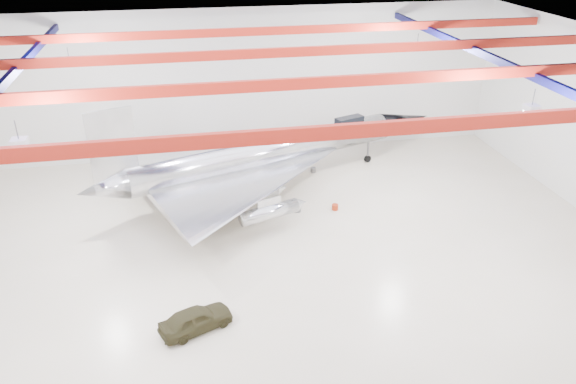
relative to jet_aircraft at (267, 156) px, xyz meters
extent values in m
plane|color=beige|center=(-1.09, -8.23, -2.39)|extent=(40.00, 40.00, 0.00)
plane|color=silver|center=(-1.09, 6.77, 3.11)|extent=(40.00, 0.00, 40.00)
plane|color=#0A0F38|center=(-1.09, -8.23, 8.61)|extent=(40.00, 40.00, 0.00)
cube|color=maroon|center=(-1.09, -17.23, 8.01)|extent=(39.50, 0.25, 0.50)
cube|color=maroon|center=(-1.09, -11.23, 8.01)|extent=(39.50, 0.25, 0.50)
cube|color=maroon|center=(-1.09, -5.23, 8.01)|extent=(39.50, 0.25, 0.50)
cube|color=maroon|center=(-1.09, 0.77, 8.01)|extent=(39.50, 0.25, 0.50)
cube|color=#0B0C46|center=(-13.09, -8.23, 7.71)|extent=(0.25, 29.50, 0.40)
cube|color=#0B0C46|center=(10.91, -8.23, 7.71)|extent=(0.25, 29.50, 0.40)
cube|color=silver|center=(-11.09, -14.23, 7.31)|extent=(0.55, 0.55, 0.25)
cube|color=silver|center=(8.91, -14.23, 7.31)|extent=(0.55, 0.55, 0.25)
cube|color=silver|center=(-11.09, -2.23, 7.31)|extent=(0.55, 0.55, 0.25)
cube|color=silver|center=(8.91, -2.23, 7.31)|extent=(0.55, 0.55, 0.25)
cylinder|color=silver|center=(0.05, 0.02, 0.28)|extent=(18.59, 8.25, 1.91)
cone|color=black|center=(11.26, 4.06, 0.28)|extent=(5.13, 3.41, 1.91)
cone|color=silver|center=(-10.27, -3.70, 0.28)|extent=(3.34, 2.76, 1.91)
cube|color=silver|center=(-9.37, -3.37, 2.76)|extent=(2.55, 1.01, 4.29)
cube|color=black|center=(6.33, 2.28, 1.28)|extent=(2.23, 1.43, 0.48)
cylinder|color=silver|center=(-0.86, -5.89, -1.06)|extent=(3.70, 2.03, 0.86)
cylinder|color=silver|center=(-1.67, -3.64, -1.06)|extent=(3.70, 2.03, 0.86)
cylinder|color=silver|center=(-3.61, 1.74, -1.06)|extent=(3.70, 2.03, 0.86)
cylinder|color=silver|center=(-4.42, 3.98, -1.06)|extent=(3.70, 2.03, 0.86)
cylinder|color=#59595B|center=(8.12, 2.93, -1.53)|extent=(0.17, 0.17, 1.72)
cylinder|color=black|center=(8.12, 2.93, -2.13)|extent=(0.57, 0.38, 0.53)
cylinder|color=#59595B|center=(-2.73, -3.52, -1.53)|extent=(0.17, 0.17, 1.72)
cylinder|color=black|center=(-2.73, -3.52, -2.13)|extent=(0.57, 0.38, 0.53)
cylinder|color=#59595B|center=(-4.35, 0.97, -1.53)|extent=(0.17, 0.17, 1.72)
cylinder|color=black|center=(-4.35, 0.97, -2.13)|extent=(0.57, 0.38, 0.53)
imported|color=#332F19|center=(-5.55, -13.78, -1.82)|extent=(3.61, 2.54, 1.14)
cube|color=#A32C10|center=(-4.80, -2.06, -2.26)|extent=(0.47, 0.42, 0.27)
cylinder|color=#59595B|center=(1.29, -3.70, -2.19)|extent=(0.48, 0.48, 0.41)
cube|color=olive|center=(-0.64, -1.45, -2.20)|extent=(0.62, 0.52, 0.39)
cylinder|color=#A32C10|center=(3.68, -3.95, -2.21)|extent=(0.49, 0.49, 0.37)
cube|color=olive|center=(-0.69, -1.80, -2.22)|extent=(0.53, 0.45, 0.34)
cylinder|color=#59595B|center=(3.66, 1.94, -2.22)|extent=(0.48, 0.48, 0.34)
camera|label=1|loc=(-5.35, -34.21, 14.57)|focal=35.00mm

